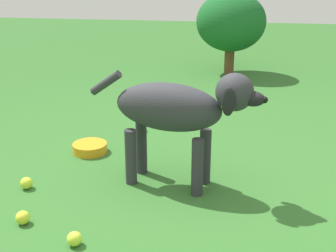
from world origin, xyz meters
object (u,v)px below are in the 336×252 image
at_px(tennis_ball_1, 23,218).
at_px(tennis_ball_3, 141,127).
at_px(water_bowl, 90,148).
at_px(dog, 178,110).
at_px(tennis_ball_2, 74,239).
at_px(tennis_ball_0, 26,183).

bearing_deg(tennis_ball_1, tennis_ball_3, 76.86).
bearing_deg(tennis_ball_1, water_bowl, 86.42).
bearing_deg(water_bowl, dog, -30.11).
relative_size(tennis_ball_1, water_bowl, 0.30).
relative_size(dog, tennis_ball_3, 14.50).
bearing_deg(tennis_ball_2, dog, 59.71).
bearing_deg(tennis_ball_2, water_bowl, 103.87).
bearing_deg(dog, tennis_ball_0, -156.02).
height_order(tennis_ball_3, water_bowl, tennis_ball_3).
relative_size(dog, tennis_ball_0, 14.50).
relative_size(tennis_ball_3, water_bowl, 0.30).
distance_m(tennis_ball_1, tennis_ball_3, 1.33).
xyz_separation_m(tennis_ball_0, tennis_ball_1, (0.14, -0.33, 0.00)).
bearing_deg(tennis_ball_0, water_bowl, 70.34).
height_order(dog, tennis_ball_1, dog).
relative_size(dog, tennis_ball_2, 14.50).
bearing_deg(tennis_ball_0, tennis_ball_2, -46.91).
distance_m(dog, tennis_ball_1, 0.93).
distance_m(tennis_ball_2, tennis_ball_3, 1.42).
distance_m(tennis_ball_0, tennis_ball_2, 0.64).
bearing_deg(tennis_ball_3, dog, -64.77).
bearing_deg(tennis_ball_3, tennis_ball_0, -114.52).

